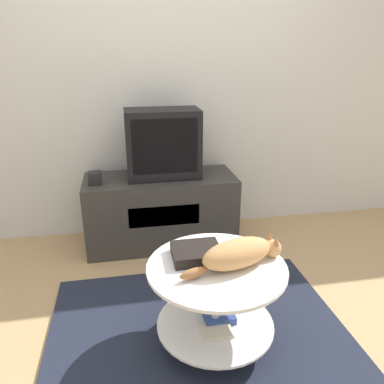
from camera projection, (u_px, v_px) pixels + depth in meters
ground_plane at (201, 341)px, 2.03m from camera, size 12.00×12.00×0.00m
wall_back at (163, 74)px, 2.92m from camera, size 8.00×0.05×2.60m
rug at (201, 340)px, 2.02m from camera, size 1.64×1.37×0.02m
tv_stand at (161, 210)px, 2.97m from camera, size 1.16×0.47×0.56m
tv at (163, 144)px, 2.80m from camera, size 0.55×0.30×0.51m
speaker at (95, 178)px, 2.71m from camera, size 0.09×0.09×0.09m
coffee_table at (216, 295)px, 1.89m from camera, size 0.69×0.69×0.47m
dvd_box at (196, 253)px, 1.89m from camera, size 0.24×0.21×0.06m
cat at (239, 253)px, 1.81m from camera, size 0.55×0.26×0.14m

